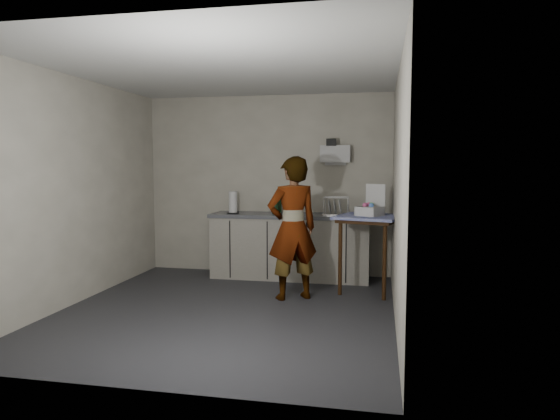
% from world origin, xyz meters
% --- Properties ---
extents(ground, '(4.00, 4.00, 0.00)m').
position_xyz_m(ground, '(0.00, 0.00, 0.00)').
color(ground, '#27272C').
rests_on(ground, ground).
extents(wall_back, '(3.60, 0.02, 2.60)m').
position_xyz_m(wall_back, '(0.00, 1.99, 1.30)').
color(wall_back, '#B1AC9B').
rests_on(wall_back, ground).
extents(wall_right, '(0.02, 4.00, 2.60)m').
position_xyz_m(wall_right, '(1.79, 0.00, 1.30)').
color(wall_right, '#B1AC9B').
rests_on(wall_right, ground).
extents(wall_left, '(0.02, 4.00, 2.60)m').
position_xyz_m(wall_left, '(-1.79, 0.00, 1.30)').
color(wall_left, '#B1AC9B').
rests_on(wall_left, ground).
extents(ceiling, '(3.60, 4.00, 0.01)m').
position_xyz_m(ceiling, '(0.00, 0.00, 2.60)').
color(ceiling, white).
rests_on(ceiling, wall_back).
extents(kitchen_counter, '(2.24, 0.62, 0.91)m').
position_xyz_m(kitchen_counter, '(0.40, 1.70, 0.43)').
color(kitchen_counter, black).
rests_on(kitchen_counter, ground).
extents(wall_shelf, '(0.42, 0.18, 0.37)m').
position_xyz_m(wall_shelf, '(1.00, 1.92, 1.75)').
color(wall_shelf, silver).
rests_on(wall_shelf, ground).
extents(side_table, '(0.92, 0.92, 0.97)m').
position_xyz_m(side_table, '(1.50, 1.10, 0.84)').
color(side_table, '#3B1C0D').
rests_on(side_table, ground).
extents(standing_man, '(0.74, 0.67, 1.70)m').
position_xyz_m(standing_man, '(0.62, 0.62, 0.85)').
color(standing_man, '#B2A593').
rests_on(standing_man, ground).
extents(soap_bottle, '(0.14, 0.14, 0.30)m').
position_xyz_m(soap_bottle, '(0.19, 1.66, 1.06)').
color(soap_bottle, black).
rests_on(soap_bottle, kitchen_counter).
extents(soda_can, '(0.07, 0.07, 0.12)m').
position_xyz_m(soda_can, '(0.41, 1.65, 0.97)').
color(soda_can, red).
rests_on(soda_can, kitchen_counter).
extents(dark_bottle, '(0.07, 0.07, 0.24)m').
position_xyz_m(dark_bottle, '(0.24, 1.72, 1.03)').
color(dark_bottle, black).
rests_on(dark_bottle, kitchen_counter).
extents(paper_towel, '(0.18, 0.18, 0.31)m').
position_xyz_m(paper_towel, '(-0.41, 1.60, 1.06)').
color(paper_towel, black).
rests_on(paper_towel, kitchen_counter).
extents(dish_rack, '(0.36, 0.27, 0.25)m').
position_xyz_m(dish_rack, '(1.03, 1.67, 0.97)').
color(dish_rack, silver).
rests_on(dish_rack, kitchen_counter).
extents(bakery_box, '(0.38, 0.38, 0.39)m').
position_xyz_m(bakery_box, '(1.51, 1.10, 1.06)').
color(bakery_box, silver).
rests_on(bakery_box, side_table).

